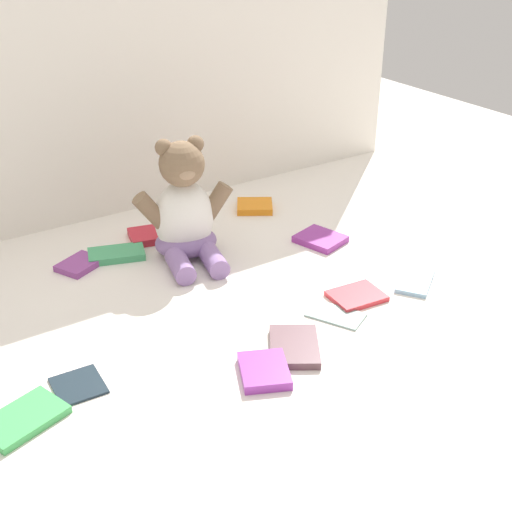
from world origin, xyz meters
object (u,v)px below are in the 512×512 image
(book_case_1, at_px, (294,347))
(book_case_8, at_px, (336,314))
(book_case_3, at_px, (23,419))
(book_case_0, at_px, (357,296))
(teddy_bear, at_px, (185,214))
(book_case_6, at_px, (320,239))
(book_case_11, at_px, (255,206))
(book_case_5, at_px, (116,254))
(book_case_2, at_px, (80,264))
(book_case_4, at_px, (416,280))
(book_case_9, at_px, (148,236))
(book_case_7, at_px, (78,384))
(book_case_10, at_px, (264,371))

(book_case_1, xyz_separation_m, book_case_8, (0.15, 0.05, -0.00))
(book_case_3, height_order, book_case_8, book_case_3)
(book_case_0, bearing_deg, teddy_bear, 34.79)
(book_case_6, bearing_deg, book_case_11, -100.09)
(book_case_11, bearing_deg, book_case_5, 129.46)
(book_case_2, height_order, book_case_4, book_case_2)
(book_case_3, height_order, book_case_11, book_case_11)
(book_case_11, bearing_deg, book_case_8, -163.43)
(book_case_0, relative_size, book_case_1, 0.87)
(teddy_bear, distance_m, book_case_2, 0.28)
(book_case_1, relative_size, book_case_9, 1.40)
(teddy_bear, relative_size, book_case_2, 3.04)
(book_case_0, bearing_deg, book_case_9, 32.01)
(book_case_4, bearing_deg, book_case_0, 48.38)
(book_case_3, relative_size, book_case_7, 1.45)
(book_case_7, distance_m, book_case_8, 0.54)
(book_case_5, bearing_deg, book_case_10, -157.16)
(book_case_6, height_order, book_case_11, book_case_11)
(book_case_3, height_order, book_case_9, book_case_9)
(book_case_2, height_order, book_case_11, book_case_11)
(book_case_6, bearing_deg, book_case_1, 29.44)
(book_case_6, relative_size, book_case_9, 1.20)
(book_case_3, xyz_separation_m, book_case_11, (0.80, 0.52, 0.00))
(book_case_1, height_order, book_case_5, book_case_5)
(book_case_0, xyz_separation_m, book_case_7, (-0.62, 0.04, -0.00))
(book_case_0, xyz_separation_m, book_case_1, (-0.23, -0.08, 0.00))
(teddy_bear, relative_size, book_case_8, 2.55)
(teddy_bear, relative_size, book_case_3, 2.22)
(book_case_5, relative_size, book_case_11, 1.37)
(book_case_5, bearing_deg, book_case_4, -114.44)
(book_case_1, bearing_deg, book_case_5, -43.16)
(book_case_4, relative_size, book_case_5, 1.01)
(book_case_0, xyz_separation_m, book_case_5, (-0.37, 0.47, 0.00))
(book_case_1, distance_m, book_case_2, 0.60)
(book_case_2, distance_m, book_case_10, 0.60)
(book_case_5, relative_size, book_case_9, 1.45)
(book_case_9, bearing_deg, book_case_3, 61.11)
(book_case_2, bearing_deg, teddy_bear, 44.29)
(book_case_7, bearing_deg, book_case_3, 22.68)
(book_case_1, xyz_separation_m, book_case_2, (-0.24, 0.55, -0.00))
(book_case_3, xyz_separation_m, book_case_9, (0.47, 0.52, 0.00))
(book_case_6, height_order, book_case_9, book_case_9)
(book_case_3, bearing_deg, book_case_7, -88.37)
(book_case_5, relative_size, book_case_7, 1.46)
(book_case_3, height_order, book_case_4, book_case_3)
(book_case_2, relative_size, book_case_8, 0.84)
(teddy_bear, distance_m, book_case_6, 0.36)
(book_case_8, xyz_separation_m, book_case_11, (0.15, 0.56, 0.00))
(book_case_2, bearing_deg, book_case_1, -3.60)
(book_case_10, bearing_deg, book_case_1, -136.12)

